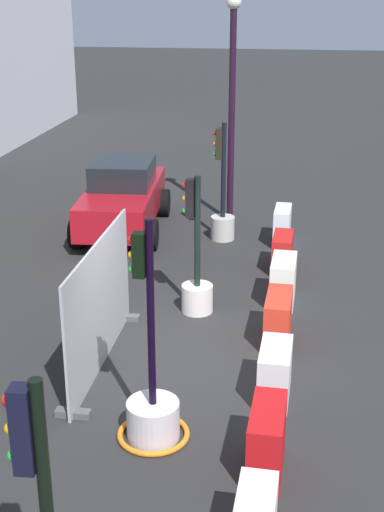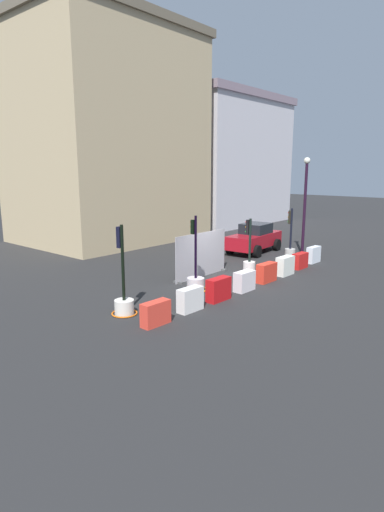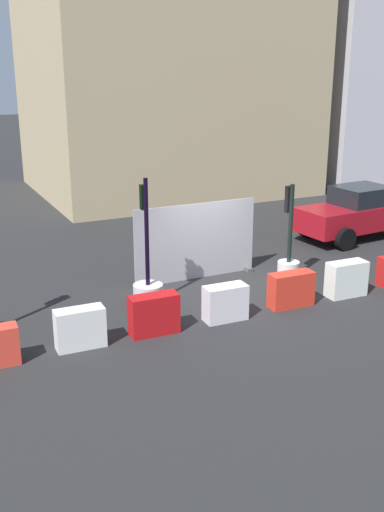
{
  "view_description": "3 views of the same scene",
  "coord_description": "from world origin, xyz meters",
  "px_view_note": "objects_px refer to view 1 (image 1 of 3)",
  "views": [
    {
      "loc": [
        -10.14,
        -1.58,
        5.73
      ],
      "look_at": [
        2.12,
        0.31,
        1.01
      ],
      "focal_mm": 50.25,
      "sensor_mm": 36.0,
      "label": 1
    },
    {
      "loc": [
        -14.96,
        -10.58,
        4.95
      ],
      "look_at": [
        -2.31,
        0.22,
        1.47
      ],
      "focal_mm": 29.62,
      "sensor_mm": 36.0,
      "label": 2
    },
    {
      "loc": [
        -7.06,
        -12.41,
        5.54
      ],
      "look_at": [
        -0.87,
        0.37,
        1.01
      ],
      "focal_mm": 42.38,
      "sensor_mm": 36.0,
      "label": 3
    }
  ],
  "objects_px": {
    "construction_barrier_2": "(267,440)",
    "construction_barrier_7": "(282,226)",
    "traffic_light_2": "(197,282)",
    "construction_barrier_3": "(275,373)",
    "construction_barrier_5": "(283,281)",
    "car_red_compact": "(123,197)",
    "traffic_light_1": "(152,409)",
    "construction_barrier_6": "(282,252)",
    "traffic_light_3": "(222,214)",
    "street_lamp_post": "(232,91)",
    "construction_barrier_4": "(278,319)"
  },
  "relations": [
    {
      "from": "traffic_light_1",
      "to": "construction_barrier_3",
      "type": "xyz_separation_m",
      "value": [
        1.24,
        -1.57,
        -0.02
      ]
    },
    {
      "from": "construction_barrier_2",
      "to": "traffic_light_3",
      "type": "bearing_deg",
      "value": 10.12
    },
    {
      "from": "traffic_light_2",
      "to": "car_red_compact",
      "type": "relative_size",
      "value": 0.61
    },
    {
      "from": "car_red_compact",
      "to": "traffic_light_1",
      "type": "bearing_deg",
      "value": -163.57
    },
    {
      "from": "traffic_light_2",
      "to": "construction_barrier_7",
      "type": "distance_m",
      "value": 4.29
    },
    {
      "from": "traffic_light_1",
      "to": "traffic_light_2",
      "type": "bearing_deg",
      "value": 0.01
    },
    {
      "from": "traffic_light_1",
      "to": "car_red_compact",
      "type": "xyz_separation_m",
      "value": [
        8.43,
        2.49,
        0.42
      ]
    },
    {
      "from": "traffic_light_1",
      "to": "construction_barrier_5",
      "type": "xyz_separation_m",
      "value": [
        4.68,
        -1.57,
        0.01
      ]
    },
    {
      "from": "construction_barrier_2",
      "to": "construction_barrier_5",
      "type": "distance_m",
      "value": 5.16
    },
    {
      "from": "traffic_light_1",
      "to": "car_red_compact",
      "type": "height_order",
      "value": "traffic_light_1"
    },
    {
      "from": "construction_barrier_7",
      "to": "street_lamp_post",
      "type": "distance_m",
      "value": 3.54
    },
    {
      "from": "construction_barrier_5",
      "to": "car_red_compact",
      "type": "bearing_deg",
      "value": 47.23
    },
    {
      "from": "traffic_light_2",
      "to": "construction_barrier_3",
      "type": "distance_m",
      "value": 3.2
    },
    {
      "from": "construction_barrier_7",
      "to": "traffic_light_3",
      "type": "bearing_deg",
      "value": 87.18
    },
    {
      "from": "construction_barrier_7",
      "to": "car_red_compact",
      "type": "xyz_separation_m",
      "value": [
        0.37,
        3.92,
        0.42
      ]
    },
    {
      "from": "construction_barrier_3",
      "to": "car_red_compact",
      "type": "distance_m",
      "value": 8.26
    },
    {
      "from": "construction_barrier_4",
      "to": "street_lamp_post",
      "type": "distance_m",
      "value": 7.32
    },
    {
      "from": "construction_barrier_6",
      "to": "traffic_light_3",
      "type": "bearing_deg",
      "value": 40.18
    },
    {
      "from": "construction_barrier_6",
      "to": "street_lamp_post",
      "type": "xyz_separation_m",
      "value": [
        3.23,
        1.46,
        2.91
      ]
    },
    {
      "from": "construction_barrier_5",
      "to": "car_red_compact",
      "type": "distance_m",
      "value": 5.54
    },
    {
      "from": "traffic_light_3",
      "to": "construction_barrier_7",
      "type": "relative_size",
      "value": 2.82
    },
    {
      "from": "construction_barrier_2",
      "to": "street_lamp_post",
      "type": "bearing_deg",
      "value": 8.5
    },
    {
      "from": "traffic_light_1",
      "to": "traffic_light_2",
      "type": "height_order",
      "value": "traffic_light_1"
    },
    {
      "from": "construction_barrier_2",
      "to": "construction_barrier_3",
      "type": "height_order",
      "value": "construction_barrier_2"
    },
    {
      "from": "construction_barrier_5",
      "to": "construction_barrier_7",
      "type": "height_order",
      "value": "construction_barrier_5"
    },
    {
      "from": "traffic_light_2",
      "to": "street_lamp_post",
      "type": "distance_m",
      "value": 6.2
    },
    {
      "from": "street_lamp_post",
      "to": "construction_barrier_6",
      "type": "bearing_deg",
      "value": -155.71
    },
    {
      "from": "construction_barrier_3",
      "to": "car_red_compact",
      "type": "xyz_separation_m",
      "value": [
        7.19,
        4.06,
        0.44
      ]
    },
    {
      "from": "traffic_light_1",
      "to": "street_lamp_post",
      "type": "xyz_separation_m",
      "value": [
        9.6,
        -0.04,
        2.87
      ]
    },
    {
      "from": "construction_barrier_3",
      "to": "construction_barrier_7",
      "type": "relative_size",
      "value": 1.0
    },
    {
      "from": "traffic_light_1",
      "to": "construction_barrier_2",
      "type": "height_order",
      "value": "traffic_light_1"
    },
    {
      "from": "construction_barrier_2",
      "to": "car_red_compact",
      "type": "height_order",
      "value": "car_red_compact"
    },
    {
      "from": "traffic_light_1",
      "to": "construction_barrier_4",
      "type": "xyz_separation_m",
      "value": [
        3.04,
        -1.54,
        -0.01
      ]
    },
    {
      "from": "traffic_light_2",
      "to": "construction_barrier_7",
      "type": "bearing_deg",
      "value": -19.54
    },
    {
      "from": "construction_barrier_5",
      "to": "construction_barrier_7",
      "type": "bearing_deg",
      "value": 2.32
    },
    {
      "from": "traffic_light_2",
      "to": "construction_barrier_7",
      "type": "relative_size",
      "value": 2.63
    },
    {
      "from": "construction_barrier_3",
      "to": "traffic_light_1",
      "type": "bearing_deg",
      "value": 128.38
    },
    {
      "from": "traffic_light_2",
      "to": "construction_barrier_3",
      "type": "height_order",
      "value": "traffic_light_2"
    },
    {
      "from": "construction_barrier_5",
      "to": "construction_barrier_6",
      "type": "height_order",
      "value": "construction_barrier_5"
    },
    {
      "from": "construction_barrier_2",
      "to": "car_red_compact",
      "type": "relative_size",
      "value": 0.25
    },
    {
      "from": "construction_barrier_5",
      "to": "traffic_light_2",
      "type": "bearing_deg",
      "value": 112.66
    },
    {
      "from": "traffic_light_1",
      "to": "traffic_light_2",
      "type": "xyz_separation_m",
      "value": [
        4.02,
        0.0,
        0.17
      ]
    },
    {
      "from": "construction_barrier_5",
      "to": "car_red_compact",
      "type": "relative_size",
      "value": 0.24
    },
    {
      "from": "construction_barrier_2",
      "to": "construction_barrier_5",
      "type": "height_order",
      "value": "construction_barrier_5"
    },
    {
      "from": "traffic_light_1",
      "to": "construction_barrier_2",
      "type": "relative_size",
      "value": 2.88
    },
    {
      "from": "traffic_light_3",
      "to": "construction_barrier_3",
      "type": "distance_m",
      "value": 7.06
    },
    {
      "from": "traffic_light_2",
      "to": "construction_barrier_4",
      "type": "distance_m",
      "value": 1.84
    },
    {
      "from": "construction_barrier_3",
      "to": "construction_barrier_6",
      "type": "xyz_separation_m",
      "value": [
        5.12,
        0.07,
        -0.02
      ]
    },
    {
      "from": "construction_barrier_2",
      "to": "construction_barrier_7",
      "type": "xyz_separation_m",
      "value": [
        8.54,
        0.11,
        -0.01
      ]
    },
    {
      "from": "construction_barrier_5",
      "to": "construction_barrier_6",
      "type": "relative_size",
      "value": 1.04
    }
  ]
}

